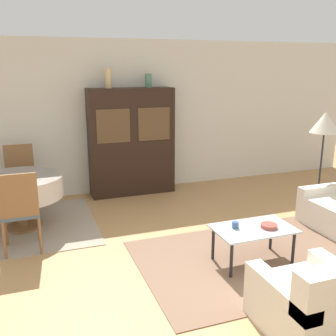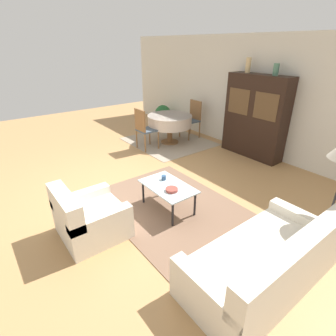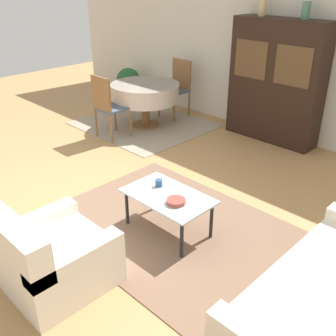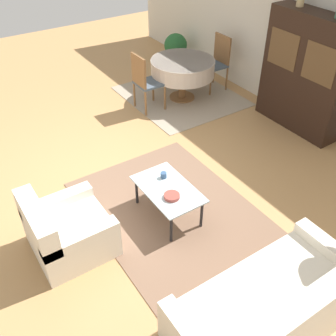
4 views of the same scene
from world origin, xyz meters
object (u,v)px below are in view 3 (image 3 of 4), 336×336
at_px(dining_chair_far, 177,85).
at_px(bowl, 176,201).
at_px(cup, 159,183).
at_px(vase_short, 306,11).
at_px(potted_plant, 128,81).
at_px(dining_chair_near, 107,104).
at_px(vase_tall, 263,5).
at_px(dining_table, 145,93).
at_px(armchair, 51,258).
at_px(coffee_table, 168,199).
at_px(display_cabinet, 276,82).

xyz_separation_m(dining_chair_far, bowl, (2.69, -2.86, -0.13)).
height_order(cup, bowl, cup).
xyz_separation_m(vase_short, potted_plant, (-3.68, -0.20, -1.61)).
relative_size(dining_chair_far, vase_short, 4.38).
relative_size(cup, potted_plant, 0.11).
relative_size(dining_chair_near, vase_tall, 3.20).
height_order(dining_table, potted_plant, dining_table).
xyz_separation_m(cup, vase_short, (-0.11, 2.97, 1.52)).
relative_size(bowl, vase_short, 0.81).
xyz_separation_m(dining_chair_far, vase_tall, (1.51, 0.23, 1.45)).
distance_m(vase_tall, potted_plant, 3.41).
bearing_deg(dining_table, cup, -39.63).
bearing_deg(vase_short, vase_tall, 180.00).
distance_m(dining_table, vase_tall, 2.33).
height_order(dining_chair_near, vase_tall, vase_tall).
height_order(vase_tall, vase_short, vase_tall).
distance_m(dining_chair_far, cup, 3.59).
height_order(dining_table, dining_chair_far, dining_chair_far).
bearing_deg(bowl, vase_short, 98.80).
bearing_deg(cup, dining_chair_far, 130.30).
height_order(cup, potted_plant, potted_plant).
height_order(armchair, bowl, armchair).
relative_size(dining_table, cup, 15.29).
height_order(cup, vase_tall, vase_tall).
xyz_separation_m(armchair, coffee_table, (0.16, 1.27, 0.11)).
distance_m(dining_chair_far, potted_plant, 1.48).
bearing_deg(cup, vase_short, 92.12).
xyz_separation_m(dining_table, dining_chair_far, (0.00, 0.81, -0.02)).
bearing_deg(dining_chair_near, dining_table, 90.00).
bearing_deg(armchair, vase_tall, 101.19).
bearing_deg(vase_tall, dining_chair_far, -171.16).
bearing_deg(vase_tall, potted_plant, -176.16).
bearing_deg(coffee_table, dining_chair_far, 131.99).
relative_size(dining_chair_near, vase_short, 4.38).
bearing_deg(vase_short, bowl, -81.20).
height_order(vase_short, potted_plant, vase_short).
bearing_deg(vase_short, dining_chair_far, -173.93).
distance_m(display_cabinet, bowl, 3.23).
height_order(armchair, cup, armchair).
bearing_deg(armchair, display_cabinet, 96.36).
bearing_deg(vase_tall, coffee_table, -71.56).
distance_m(display_cabinet, vase_tall, 1.16).
bearing_deg(display_cabinet, coffee_table, -78.09).
relative_size(cup, vase_tall, 0.24).
bearing_deg(bowl, dining_table, 142.75).
bearing_deg(vase_short, dining_table, -154.60).
xyz_separation_m(coffee_table, bowl, (0.17, -0.06, 0.07)).
xyz_separation_m(coffee_table, potted_plant, (-3.99, 2.84, -0.00)).
xyz_separation_m(armchair, display_cabinet, (-0.48, 4.31, 0.66)).
distance_m(armchair, vase_tall, 4.73).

